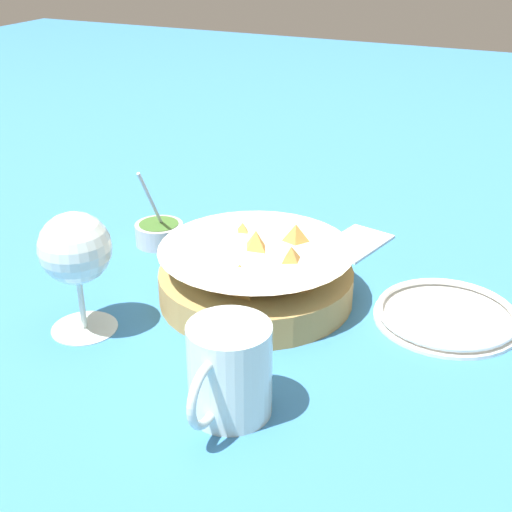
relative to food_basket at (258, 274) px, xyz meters
name	(u,v)px	position (x,y,z in m)	size (l,w,h in m)	color
ground_plane	(241,305)	(0.03, -0.01, -0.03)	(4.00, 4.00, 0.00)	teal
food_basket	(258,274)	(0.00, 0.00, 0.00)	(0.25, 0.25, 0.10)	#B2894C
sauce_cup	(159,232)	(-0.09, -0.21, -0.02)	(0.08, 0.07, 0.13)	#B7B7BC
wine_glass	(75,252)	(0.16, -0.16, 0.07)	(0.08, 0.08, 0.15)	silver
beer_mug	(229,374)	(0.22, 0.07, 0.01)	(0.12, 0.08, 0.10)	silver
side_plate	(447,315)	(-0.05, 0.23, -0.03)	(0.18, 0.18, 0.01)	white
napkin	(355,242)	(-0.21, 0.06, -0.03)	(0.13, 0.10, 0.01)	white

